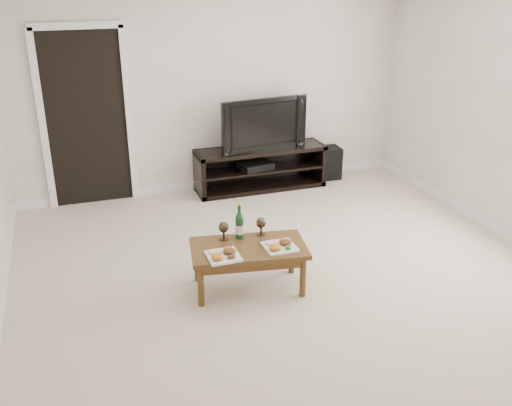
% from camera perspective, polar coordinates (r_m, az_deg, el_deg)
% --- Properties ---
extents(floor, '(5.50, 5.50, 0.00)m').
position_cam_1_polar(floor, '(5.21, 4.20, -8.53)').
color(floor, beige).
rests_on(floor, ground).
extents(back_wall, '(5.00, 0.04, 2.60)m').
position_cam_1_polar(back_wall, '(7.22, -4.29, 11.42)').
color(back_wall, white).
rests_on(back_wall, ground).
extents(doorway, '(0.90, 0.02, 2.05)m').
position_cam_1_polar(doorway, '(7.02, -16.57, 7.93)').
color(doorway, black).
rests_on(doorway, ground).
extents(media_console, '(1.68, 0.45, 0.55)m').
position_cam_1_polar(media_console, '(7.38, 0.45, 3.49)').
color(media_console, black).
rests_on(media_console, ground).
extents(television, '(1.16, 0.29, 0.66)m').
position_cam_1_polar(television, '(7.21, 0.46, 8.04)').
color(television, black).
rests_on(television, media_console).
extents(av_receiver, '(0.45, 0.37, 0.08)m').
position_cam_1_polar(av_receiver, '(7.34, -0.03, 3.78)').
color(av_receiver, black).
rests_on(av_receiver, media_console).
extents(subwoofer, '(0.31, 0.31, 0.43)m').
position_cam_1_polar(subwoofer, '(7.86, 7.29, 4.04)').
color(subwoofer, black).
rests_on(subwoofer, ground).
extents(coffee_table, '(1.08, 0.71, 0.42)m').
position_cam_1_polar(coffee_table, '(5.10, -0.75, -6.45)').
color(coffee_table, '#563918').
rests_on(coffee_table, ground).
extents(plate_left, '(0.27, 0.27, 0.07)m').
position_cam_1_polar(plate_left, '(4.82, -3.29, -5.07)').
color(plate_left, white).
rests_on(plate_left, coffee_table).
extents(plate_right, '(0.27, 0.27, 0.07)m').
position_cam_1_polar(plate_right, '(4.97, 2.40, -4.16)').
color(plate_right, white).
rests_on(plate_right, coffee_table).
extents(wine_bottle, '(0.07, 0.07, 0.35)m').
position_cam_1_polar(wine_bottle, '(5.08, -1.67, -1.72)').
color(wine_bottle, '#103B1C').
rests_on(wine_bottle, coffee_table).
extents(goblet_left, '(0.09, 0.09, 0.17)m').
position_cam_1_polar(goblet_left, '(5.10, -3.25, -2.80)').
color(goblet_left, '#392C1F').
rests_on(goblet_left, coffee_table).
extents(goblet_right, '(0.09, 0.09, 0.17)m').
position_cam_1_polar(goblet_right, '(5.18, 0.51, -2.34)').
color(goblet_right, '#392C1F').
rests_on(goblet_right, coffee_table).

